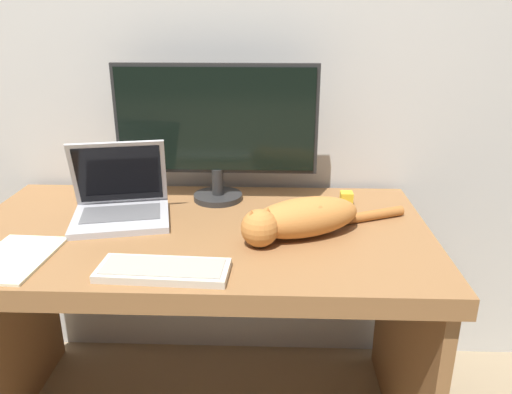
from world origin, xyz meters
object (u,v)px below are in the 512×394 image
Objects in this scene: monitor at (216,127)px; laptop at (121,204)px; external_keyboard at (163,270)px; cat at (300,218)px.

monitor is 2.00× the size of laptop.
external_keyboard is 0.65× the size of cat.
monitor reaches higher than cat.
external_keyboard is (-0.08, -0.54, -0.25)m from monitor.
monitor is 0.60m from external_keyboard.
monitor is at bearing 84.31° from external_keyboard.
external_keyboard is at bearing -169.35° from cat.
cat reaches higher than external_keyboard.
cat is (0.56, -0.12, 0.01)m from laptop.
external_keyboard is at bearing -71.84° from laptop.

